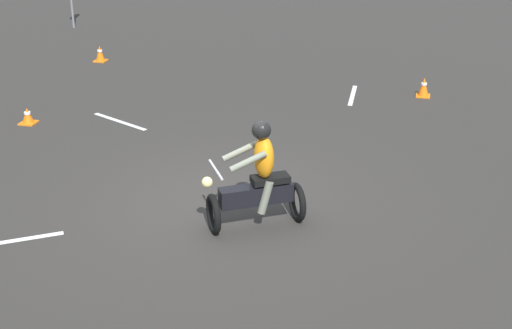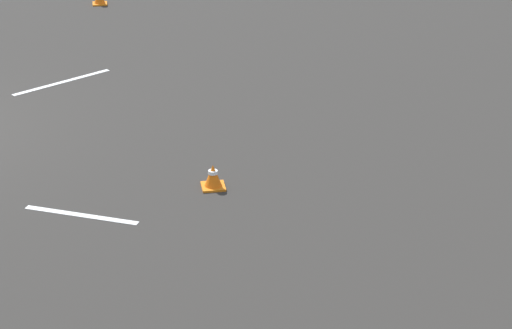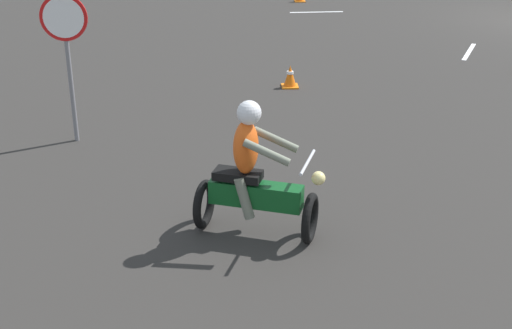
{
  "view_description": "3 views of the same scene",
  "coord_description": "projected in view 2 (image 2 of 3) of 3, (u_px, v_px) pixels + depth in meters",
  "views": [
    {
      "loc": [
        -9.83,
        -2.97,
        5.07
      ],
      "look_at": [
        -0.67,
        -0.76,
        1.0
      ],
      "focal_mm": 50.0,
      "sensor_mm": 36.0,
      "label": 1
    },
    {
      "loc": [
        14.81,
        3.5,
        5.95
      ],
      "look_at": [
        3.86,
        5.26,
        0.9
      ],
      "focal_mm": 70.0,
      "sensor_mm": 36.0,
      "label": 2
    },
    {
      "loc": [
        8.75,
        18.73,
        4.18
      ],
      "look_at": [
        8.39,
        11.28,
        0.9
      ],
      "focal_mm": 50.0,
      "sensor_mm": 36.0,
      "label": 3
    }
  ],
  "objects": [
    {
      "name": "lane_stripe_nw",
      "position": [
        62.0,
        82.0,
        17.54
      ],
      "size": [
        1.16,
        1.69,
        0.01
      ],
      "primitive_type": "cube",
      "rotation": [
        0.0,
        0.0,
        3.72
      ],
      "color": "silver",
      "rests_on": "ground"
    },
    {
      "name": "traffic_cone_near_left",
      "position": [
        213.0,
        177.0,
        13.6
      ],
      "size": [
        0.32,
        0.32,
        0.34
      ],
      "color": "orange",
      "rests_on": "ground"
    },
    {
      "name": "lane_stripe_ne",
      "position": [
        81.0,
        215.0,
        12.91
      ],
      "size": [
        0.79,
        1.47,
        0.01
      ],
      "primitive_type": "cube",
      "rotation": [
        0.0,
        0.0,
        2.68
      ],
      "color": "silver",
      "rests_on": "ground"
    }
  ]
}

